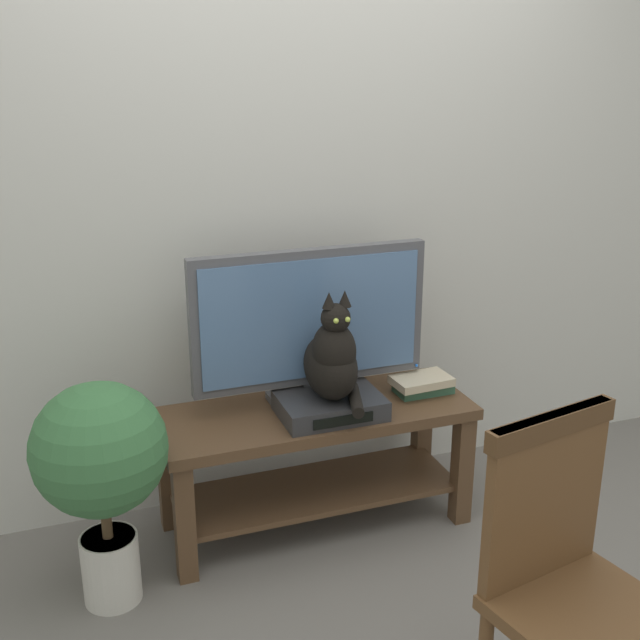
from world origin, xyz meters
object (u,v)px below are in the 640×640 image
object	(u,v)px
cat	(333,359)
wooden_chair	(569,570)
media_box	(331,406)
tv	(310,323)
potted_plant	(101,462)
tv_stand	(316,444)
book_stack	(422,384)

from	to	relation	value
cat	wooden_chair	bearing A→B (deg)	-77.94
media_box	cat	world-z (taller)	cat
tv	potted_plant	size ratio (longest dim) A/B	1.14
tv_stand	book_stack	size ratio (longest dim) A/B	4.89
tv	cat	distance (m)	0.18
wooden_chair	potted_plant	xyz separation A→B (m)	(-1.11, 1.01, 0.00)
cat	potted_plant	bearing A→B (deg)	-172.59
media_box	potted_plant	bearing A→B (deg)	-171.54
tv	wooden_chair	xyz separation A→B (m)	(0.28, -1.28, -0.31)
media_box	book_stack	size ratio (longest dim) A/B	1.56
cat	book_stack	distance (m)	0.47
media_box	wooden_chair	xyz separation A→B (m)	(0.24, -1.14, -0.01)
tv	media_box	distance (m)	0.33
media_box	wooden_chair	bearing A→B (deg)	-78.05
tv_stand	cat	xyz separation A→B (m)	(0.04, -0.09, 0.39)
cat	potted_plant	world-z (taller)	cat
tv_stand	potted_plant	size ratio (longest dim) A/B	1.50
cat	tv	bearing A→B (deg)	104.45
tv	cat	xyz separation A→B (m)	(0.04, -0.15, -0.10)
book_stack	tv_stand	bearing A→B (deg)	179.03
tv_stand	tv	bearing A→B (deg)	89.98
cat	tv_stand	bearing A→B (deg)	113.50
tv_stand	wooden_chair	bearing A→B (deg)	-77.05
cat	potted_plant	size ratio (longest dim) A/B	0.53
book_stack	potted_plant	bearing A→B (deg)	-171.42
cat	wooden_chair	size ratio (longest dim) A/B	0.46
wooden_chair	potted_plant	distance (m)	1.50
tv	wooden_chair	world-z (taller)	tv
tv_stand	media_box	size ratio (longest dim) A/B	3.14
tv_stand	book_stack	world-z (taller)	book_stack
book_stack	potted_plant	size ratio (longest dim) A/B	0.31
tv	media_box	size ratio (longest dim) A/B	2.38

